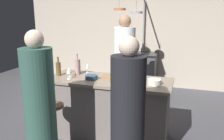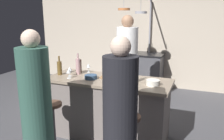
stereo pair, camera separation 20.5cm
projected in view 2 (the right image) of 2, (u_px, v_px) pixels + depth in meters
name	position (u px, v px, depth m)	size (l,w,h in m)	color
ground_plane	(108.00, 135.00, 3.53)	(9.00, 9.00, 0.00)	#4C4C51
back_wall	(151.00, 35.00, 5.80)	(6.40, 0.16, 2.60)	#BCAD99
kitchen_island	(108.00, 108.00, 3.43)	(1.80, 0.72, 0.90)	slate
stove_range	(146.00, 71.00, 5.64)	(0.80, 0.64, 0.89)	#47474C
chef	(127.00, 69.00, 4.18)	(0.38, 0.38, 1.80)	white
bar_stool_left	(53.00, 124.00, 3.08)	(0.28, 0.28, 0.68)	#4C4C51
guest_left	(36.00, 108.00, 2.61)	(0.35, 0.35, 1.66)	#33594C
bar_stool_right	(129.00, 140.00, 2.70)	(0.28, 0.28, 0.68)	#4C4C51
guest_right	(120.00, 124.00, 2.28)	(0.34, 0.34, 1.62)	black
overhead_pot_rack	(141.00, 23.00, 5.05)	(0.59, 1.32, 2.17)	gray
cutting_board	(112.00, 77.00, 3.39)	(0.32, 0.22, 0.02)	#997047
pepper_mill	(80.00, 66.00, 3.68)	(0.05, 0.05, 0.21)	#382319
wine_bottle_amber	(60.00, 68.00, 3.53)	(0.07, 0.07, 0.29)	brown
wine_bottle_rose	(78.00, 66.00, 3.57)	(0.07, 0.07, 0.33)	#B78C8E
wine_bottle_green	(131.00, 74.00, 3.06)	(0.07, 0.07, 0.33)	#193D23
wine_glass_near_left_guest	(88.00, 66.00, 3.68)	(0.07, 0.07, 0.15)	silver
wine_glass_by_chef	(70.00, 69.00, 3.45)	(0.07, 0.07, 0.15)	silver
wine_glass_near_right_guest	(69.00, 71.00, 3.33)	(0.07, 0.07, 0.15)	silver
mixing_bowl_blue	(91.00, 77.00, 3.32)	(0.18, 0.18, 0.06)	#334C6B
mixing_bowl_steel	(117.00, 82.00, 3.04)	(0.15, 0.15, 0.08)	#B7B7BC
mixing_bowl_ceramic	(153.00, 83.00, 3.02)	(0.18, 0.18, 0.07)	silver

